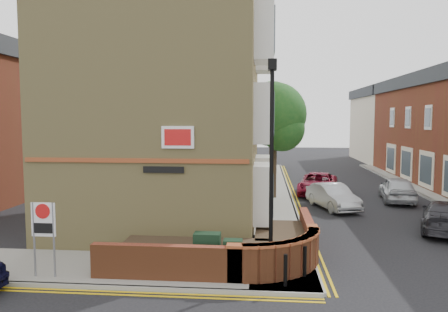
% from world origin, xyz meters
% --- Properties ---
extents(ground, '(120.00, 120.00, 0.00)m').
position_xyz_m(ground, '(0.00, 0.00, 0.00)').
color(ground, black).
rests_on(ground, ground).
extents(pavement_corner, '(13.00, 3.00, 0.12)m').
position_xyz_m(pavement_corner, '(-3.50, 1.50, 0.06)').
color(pavement_corner, gray).
rests_on(pavement_corner, ground).
extents(pavement_main, '(2.00, 32.00, 0.12)m').
position_xyz_m(pavement_main, '(2.00, 16.00, 0.06)').
color(pavement_main, gray).
rests_on(pavement_main, ground).
extents(kerb_side, '(13.00, 0.15, 0.12)m').
position_xyz_m(kerb_side, '(-3.50, 0.00, 0.06)').
color(kerb_side, gray).
rests_on(kerb_side, ground).
extents(kerb_main_near, '(0.15, 32.00, 0.12)m').
position_xyz_m(kerb_main_near, '(3.00, 16.00, 0.06)').
color(kerb_main_near, gray).
rests_on(kerb_main_near, ground).
extents(kerb_main_far, '(0.15, 40.00, 0.12)m').
position_xyz_m(kerb_main_far, '(11.00, 13.00, 0.06)').
color(kerb_main_far, gray).
rests_on(kerb_main_far, ground).
extents(yellow_lines_side, '(13.00, 0.28, 0.01)m').
position_xyz_m(yellow_lines_side, '(-3.50, -0.25, 0.01)').
color(yellow_lines_side, gold).
rests_on(yellow_lines_side, ground).
extents(yellow_lines_main, '(0.28, 32.00, 0.01)m').
position_xyz_m(yellow_lines_main, '(3.25, 16.00, 0.01)').
color(yellow_lines_main, gold).
rests_on(yellow_lines_main, ground).
extents(corner_building, '(8.95, 10.40, 13.60)m').
position_xyz_m(corner_building, '(-2.84, 8.00, 6.23)').
color(corner_building, tan).
rests_on(corner_building, ground).
extents(garden_wall, '(6.80, 6.00, 1.20)m').
position_xyz_m(garden_wall, '(0.00, 2.50, 0.00)').
color(garden_wall, brown).
rests_on(garden_wall, ground).
extents(lamppost, '(0.25, 0.50, 6.30)m').
position_xyz_m(lamppost, '(1.60, 1.20, 3.34)').
color(lamppost, black).
rests_on(lamppost, pavement_corner).
extents(utility_cabinet_large, '(0.80, 0.45, 1.20)m').
position_xyz_m(utility_cabinet_large, '(-0.30, 1.30, 0.72)').
color(utility_cabinet_large, black).
rests_on(utility_cabinet_large, pavement_corner).
extents(utility_cabinet_small, '(0.55, 0.40, 1.10)m').
position_xyz_m(utility_cabinet_small, '(0.50, 1.00, 0.67)').
color(utility_cabinet_small, black).
rests_on(utility_cabinet_small, pavement_corner).
extents(bollard_near, '(0.11, 0.11, 0.90)m').
position_xyz_m(bollard_near, '(2.00, 0.40, 0.57)').
color(bollard_near, black).
rests_on(bollard_near, pavement_corner).
extents(bollard_far, '(0.11, 0.11, 0.90)m').
position_xyz_m(bollard_far, '(2.60, 1.20, 0.57)').
color(bollard_far, black).
rests_on(bollard_far, pavement_corner).
extents(zone_sign, '(0.72, 0.07, 2.20)m').
position_xyz_m(zone_sign, '(-5.00, 0.50, 1.64)').
color(zone_sign, slate).
rests_on(zone_sign, pavement_corner).
extents(far_terrace_cream, '(5.40, 12.40, 8.00)m').
position_xyz_m(far_terrace_cream, '(14.50, 38.00, 4.05)').
color(far_terrace_cream, beige).
rests_on(far_terrace_cream, ground).
extents(tree_near, '(3.64, 3.65, 6.70)m').
position_xyz_m(tree_near, '(2.00, 14.05, 4.70)').
color(tree_near, '#382B1E').
rests_on(tree_near, pavement_main).
extents(tree_mid, '(4.03, 4.03, 7.42)m').
position_xyz_m(tree_mid, '(2.00, 22.05, 5.20)').
color(tree_mid, '#382B1E').
rests_on(tree_mid, pavement_main).
extents(tree_far, '(3.81, 3.81, 7.00)m').
position_xyz_m(tree_far, '(2.00, 30.05, 4.91)').
color(tree_far, '#382B1E').
rests_on(tree_far, pavement_main).
extents(traffic_light_assembly, '(0.20, 0.16, 4.20)m').
position_xyz_m(traffic_light_assembly, '(2.40, 25.00, 2.78)').
color(traffic_light_assembly, black).
rests_on(traffic_light_assembly, pavement_main).
extents(silver_car_near, '(2.52, 4.18, 1.30)m').
position_xyz_m(silver_car_near, '(5.00, 11.59, 0.65)').
color(silver_car_near, '#989C9F').
rests_on(silver_car_near, ground).
extents(red_car_main, '(3.13, 5.15, 1.34)m').
position_xyz_m(red_car_main, '(4.77, 16.00, 0.67)').
color(red_car_main, maroon).
rests_on(red_car_main, ground).
extents(grey_car_far, '(3.32, 4.85, 1.30)m').
position_xyz_m(grey_car_far, '(9.00, 7.35, 0.65)').
color(grey_car_far, '#28272C').
rests_on(grey_car_far, ground).
extents(silver_car_far, '(2.29, 4.43, 1.44)m').
position_xyz_m(silver_car_far, '(9.00, 14.00, 0.72)').
color(silver_car_far, '#B6BABF').
rests_on(silver_car_far, ground).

